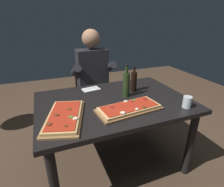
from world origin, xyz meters
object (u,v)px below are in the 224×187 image
pizza_rectangular_front (129,108)px  seated_diner (94,77)px  oil_bottle_amber (134,81)px  pizza_rectangular_left (64,117)px  wine_bottle_dark (126,84)px  diner_chair (92,92)px  dining_table (114,109)px  tumbler_near_camera (187,103)px

pizza_rectangular_front → seated_diner: 0.96m
seated_diner → oil_bottle_amber: bearing=-65.6°
pizza_rectangular_left → wine_bottle_dark: wine_bottle_dark is taller
diner_chair → dining_table: bearing=-90.8°
wine_bottle_dark → tumbler_near_camera: 0.57m
oil_bottle_amber → tumbler_near_camera: oil_bottle_amber is taller
pizza_rectangular_front → pizza_rectangular_left: size_ratio=0.99×
pizza_rectangular_front → seated_diner: size_ratio=0.43×
pizza_rectangular_left → tumbler_near_camera: bearing=-10.5°
dining_table → tumbler_near_camera: size_ratio=14.03×
wine_bottle_dark → dining_table: bearing=-161.9°
dining_table → wine_bottle_dark: size_ratio=4.41×
oil_bottle_amber → seated_diner: 0.66m
wine_bottle_dark → seated_diner: size_ratio=0.24×
seated_diner → pizza_rectangular_front: bearing=-87.8°
oil_bottle_amber → seated_diner: bearing=114.4°
pizza_rectangular_front → oil_bottle_amber: size_ratio=2.13×
oil_bottle_amber → tumbler_near_camera: size_ratio=2.67×
pizza_rectangular_front → pizza_rectangular_left: same height
pizza_rectangular_front → oil_bottle_amber: 0.44m
oil_bottle_amber → seated_diner: seated_diner is taller
dining_table → tumbler_near_camera: 0.66m
pizza_rectangular_left → pizza_rectangular_front: bearing=-6.1°
oil_bottle_amber → diner_chair: (-0.27, 0.71, -0.36)m
dining_table → diner_chair: bearing=89.2°
dining_table → seated_diner: 0.74m
pizza_rectangular_left → wine_bottle_dark: (0.62, 0.22, 0.11)m
dining_table → tumbler_near_camera: (0.53, -0.36, 0.14)m
oil_bottle_amber → seated_diner: (-0.27, 0.59, -0.10)m
pizza_rectangular_left → diner_chair: size_ratio=0.66×
seated_diner → tumbler_near_camera: bearing=-64.5°
tumbler_near_camera → seated_diner: (-0.52, 1.09, -0.04)m
pizza_rectangular_left → seated_diner: size_ratio=0.43×
wine_bottle_dark → diner_chair: 0.90m
oil_bottle_amber → tumbler_near_camera: (0.25, -0.50, -0.06)m
dining_table → pizza_rectangular_front: bearing=-78.0°
wine_bottle_dark → tumbler_near_camera: (0.39, -0.40, -0.08)m
oil_bottle_amber → tumbler_near_camera: bearing=-63.1°
oil_bottle_amber → pizza_rectangular_left: bearing=-157.5°
diner_chair → seated_diner: 0.28m
pizza_rectangular_left → oil_bottle_amber: size_ratio=2.16×
pizza_rectangular_left → oil_bottle_amber: 0.82m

